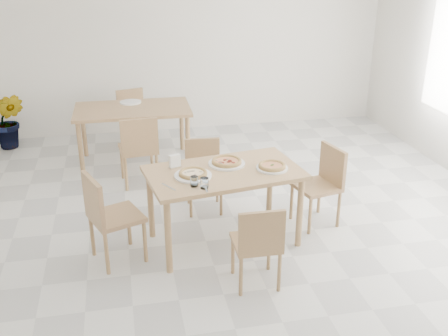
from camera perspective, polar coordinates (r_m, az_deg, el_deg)
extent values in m
plane|color=silver|center=(5.27, 2.06, -7.53)|extent=(7.00, 7.00, 0.00)
plane|color=silver|center=(8.08, -3.79, 13.89)|extent=(6.00, 0.00, 6.00)
cube|color=tan|center=(4.88, 0.00, -0.51)|extent=(1.53, 1.01, 0.04)
cylinder|color=tan|center=(4.60, -6.09, -7.48)|extent=(0.06, 0.06, 0.71)
cylinder|color=tan|center=(5.01, 8.24, -4.83)|extent=(0.06, 0.06, 0.71)
cylinder|color=tan|center=(5.17, -7.99, -3.93)|extent=(0.06, 0.06, 0.71)
cylinder|color=tan|center=(5.54, 5.00, -1.85)|extent=(0.06, 0.06, 0.71)
cube|color=#A47852|center=(4.43, 3.50, -8.12)|extent=(0.39, 0.39, 0.04)
cube|color=#A47852|center=(4.19, 4.14, -6.98)|extent=(0.38, 0.04, 0.36)
cylinder|color=#A47852|center=(4.71, 4.91, -9.03)|extent=(0.03, 0.03, 0.37)
cylinder|color=#A47852|center=(4.64, 0.97, -9.46)|extent=(0.03, 0.03, 0.37)
cylinder|color=#A47852|center=(4.45, 6.03, -11.21)|extent=(0.03, 0.03, 0.37)
cylinder|color=#A47852|center=(4.38, 1.85, -11.71)|extent=(0.03, 0.03, 0.37)
cube|color=#A47852|center=(5.63, -2.18, -0.98)|extent=(0.40, 0.40, 0.04)
cube|color=#A47852|center=(5.71, -2.38, 1.52)|extent=(0.38, 0.06, 0.36)
cylinder|color=#A47852|center=(5.56, -3.64, -3.66)|extent=(0.03, 0.03, 0.37)
cylinder|color=#A47852|center=(5.59, -0.32, -3.46)|extent=(0.03, 0.03, 0.37)
cylinder|color=#A47852|center=(5.85, -3.89, -2.24)|extent=(0.03, 0.03, 0.37)
cylinder|color=#A47852|center=(5.88, -0.73, -2.06)|extent=(0.03, 0.03, 0.37)
cube|color=#A47852|center=(4.82, -11.64, -5.21)|extent=(0.55, 0.55, 0.04)
cube|color=#A47852|center=(4.67, -14.04, -3.36)|extent=(0.19, 0.41, 0.41)
cylinder|color=#A47852|center=(4.84, -8.60, -7.94)|extent=(0.04, 0.04, 0.42)
cylinder|color=#A47852|center=(5.14, -10.31, -6.14)|extent=(0.04, 0.04, 0.42)
cylinder|color=#A47852|center=(4.73, -12.65, -9.07)|extent=(0.04, 0.04, 0.42)
cylinder|color=#A47852|center=(5.03, -14.15, -7.15)|extent=(0.04, 0.04, 0.42)
cube|color=#A47852|center=(5.42, 10.00, -2.01)|extent=(0.49, 0.49, 0.04)
cube|color=#A47852|center=(5.44, 11.76, 0.37)|extent=(0.13, 0.40, 0.39)
cylinder|color=#A47852|center=(5.56, 7.36, -3.68)|extent=(0.03, 0.03, 0.40)
cylinder|color=#A47852|center=(5.30, 9.33, -5.20)|extent=(0.03, 0.03, 0.40)
cylinder|color=#A47852|center=(5.73, 10.33, -3.00)|extent=(0.03, 0.03, 0.40)
cylinder|color=#A47852|center=(5.49, 12.37, -4.43)|extent=(0.03, 0.03, 0.40)
cylinder|color=white|center=(4.93, 5.25, 0.00)|extent=(0.30, 0.30, 0.02)
cylinder|color=white|center=(4.76, -3.39, -0.82)|extent=(0.34, 0.34, 0.02)
cylinder|color=white|center=(5.01, 0.29, 0.49)|extent=(0.35, 0.35, 0.02)
cylinder|color=tan|center=(4.92, 5.25, 0.16)|extent=(0.30, 0.30, 0.01)
torus|color=tan|center=(4.92, 5.26, 0.27)|extent=(0.30, 0.30, 0.03)
cylinder|color=#C14922|center=(4.92, 5.26, 0.26)|extent=(0.23, 0.23, 0.01)
ellipsoid|color=#275513|center=(4.91, 5.26, 0.33)|extent=(0.05, 0.05, 0.01)
cylinder|color=tan|center=(4.75, -3.39, -0.65)|extent=(0.32, 0.32, 0.01)
torus|color=tan|center=(4.75, -3.40, -0.54)|extent=(0.32, 0.32, 0.03)
cylinder|color=white|center=(4.75, -3.40, -0.55)|extent=(0.24, 0.24, 0.01)
cylinder|color=tan|center=(5.00, 0.29, 0.65)|extent=(0.32, 0.32, 0.01)
torus|color=tan|center=(5.00, 0.29, 0.76)|extent=(0.32, 0.32, 0.03)
cylinder|color=#C14922|center=(5.00, 0.29, 0.74)|extent=(0.25, 0.25, 0.01)
cylinder|color=white|center=(4.51, -2.15, -1.65)|extent=(0.07, 0.07, 0.10)
cylinder|color=white|center=(4.55, -3.26, -1.46)|extent=(0.07, 0.07, 0.09)
cube|color=silver|center=(4.95, -5.36, 0.11)|extent=(0.13, 0.10, 0.01)
cube|color=white|center=(4.93, -5.39, 0.81)|extent=(0.11, 0.08, 0.12)
cube|color=silver|center=(4.56, -6.03, -2.07)|extent=(0.11, 0.18, 0.01)
cube|color=silver|center=(4.52, -2.01, -2.18)|extent=(0.02, 0.18, 0.01)
cube|color=#A47852|center=(6.91, -9.95, 6.30)|extent=(1.49, 0.87, 0.04)
cylinder|color=#A47852|center=(6.72, -15.34, 1.95)|extent=(0.06, 0.06, 0.71)
cylinder|color=#A47852|center=(6.73, -3.95, 2.78)|extent=(0.06, 0.06, 0.71)
cylinder|color=#A47852|center=(7.38, -15.02, 3.88)|extent=(0.06, 0.06, 0.71)
cylinder|color=#A47852|center=(7.39, -4.63, 4.63)|extent=(0.06, 0.06, 0.71)
cube|color=#A47852|center=(6.35, -9.33, 2.08)|extent=(0.47, 0.47, 0.04)
cube|color=#A47852|center=(6.09, -9.19, 3.44)|extent=(0.43, 0.08, 0.41)
cylinder|color=#A47852|center=(6.63, -7.86, 0.94)|extent=(0.04, 0.04, 0.42)
cylinder|color=#A47852|center=(6.58, -11.03, 0.57)|extent=(0.04, 0.04, 0.42)
cylinder|color=#A47852|center=(6.29, -7.29, -0.27)|extent=(0.04, 0.04, 0.42)
cylinder|color=#A47852|center=(6.24, -10.62, -0.66)|extent=(0.04, 0.04, 0.42)
cube|color=#A47852|center=(7.62, -9.69, 5.31)|extent=(0.48, 0.48, 0.04)
cube|color=#A47852|center=(7.72, -10.19, 7.11)|extent=(0.39, 0.14, 0.37)
cylinder|color=#A47852|center=(7.49, -10.42, 3.25)|extent=(0.03, 0.03, 0.38)
cylinder|color=#A47852|center=(7.58, -8.00, 3.65)|extent=(0.03, 0.03, 0.38)
cylinder|color=#A47852|center=(7.80, -11.14, 3.99)|extent=(0.03, 0.03, 0.38)
cylinder|color=#A47852|center=(7.88, -8.80, 4.37)|extent=(0.03, 0.03, 0.38)
cylinder|color=white|center=(7.13, -10.14, 7.07)|extent=(0.28, 0.28, 0.02)
imported|color=#1F6820|center=(8.01, -22.36, 4.76)|extent=(0.48, 0.41, 0.80)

